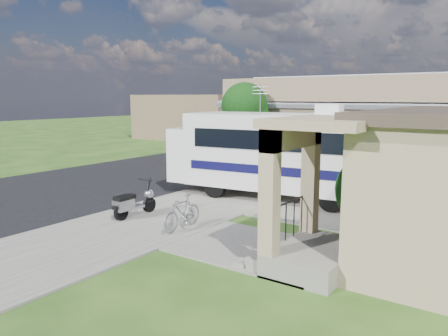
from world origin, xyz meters
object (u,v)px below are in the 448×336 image
Objects in this scene: bicycle at (182,214)px; van at (297,136)px; garden_hose at (293,244)px; scooter at (133,203)px; motorhome at (278,151)px; pickup_truck at (248,145)px; shrub at (377,188)px.

bicycle is 22.38m from van.
van is 23.04m from garden_hose.
bicycle reaches higher than garden_hose.
scooter is 0.31× the size of van.
motorhome reaches higher than pickup_truck.
shrub is at bearing 136.95° from pickup_truck.
van reaches higher than bicycle.
bicycle is 3.90× the size of garden_hose.
pickup_truck is (-6.27, 13.53, 0.39)m from bicycle.
pickup_truck is (-4.14, 13.46, 0.37)m from scooter.
shrub is at bearing 25.40° from bicycle.
bicycle is at bearing -100.07° from motorhome.
motorhome reaches higher than garden_hose.
bicycle is at bearing -69.07° from van.
bicycle is 0.29× the size of van.
motorhome is 5.19× the size of bicycle.
van is at bearing 102.03° from scooter.
pickup_truck is at bearing 126.26° from garden_hose.
shrub is at bearing 51.91° from garden_hose.
van reaches higher than scooter.
pickup_truck is at bearing 112.47° from bicycle.
motorhome is 5.81m from scooter.
bicycle is at bearing 116.82° from pickup_truck.
pickup_truck reaches higher than garden_hose.
van is (-6.96, 16.14, -0.99)m from motorhome.
pickup_truck is at bearing 107.03° from scooter.
pickup_truck reaches higher than van.
motorhome reaches higher than scooter.
shrub is 7.36m from scooter.
van is (-0.42, 7.82, -0.06)m from pickup_truck.
motorhome is 10.62m from pickup_truck.
motorhome is 4.88× the size of scooter.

